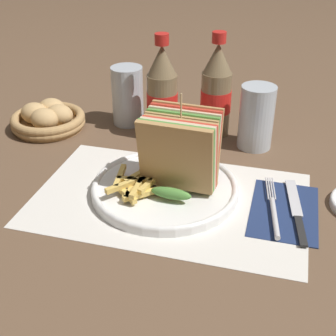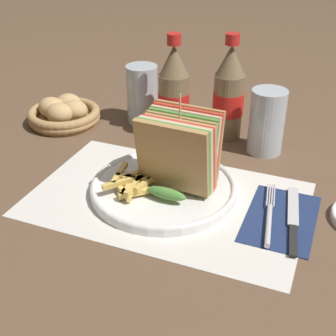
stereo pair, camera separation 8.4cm
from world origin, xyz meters
name	(u,v)px [view 2 (the right image)]	position (x,y,z in m)	size (l,w,h in m)	color
ground_plane	(150,194)	(0.00, 0.00, 0.00)	(4.00, 4.00, 0.00)	brown
placemat	(167,199)	(0.03, -0.01, 0.00)	(0.48, 0.30, 0.00)	silver
plate_main	(164,187)	(0.02, 0.01, 0.01)	(0.27, 0.27, 0.02)	white
club_sandwich	(179,152)	(0.04, 0.03, 0.08)	(0.13, 0.12, 0.17)	tan
fries_pile	(132,182)	(-0.03, -0.02, 0.03)	(0.09, 0.10, 0.02)	#E0B756
ketchup_blob	(148,171)	(-0.02, 0.03, 0.03)	(0.03, 0.03, 0.01)	maroon
napkin	(281,218)	(0.23, 0.01, 0.00)	(0.11, 0.18, 0.00)	navy
fork	(269,218)	(0.21, -0.01, 0.01)	(0.04, 0.18, 0.01)	silver
knife	(293,220)	(0.25, 0.01, 0.01)	(0.04, 0.19, 0.00)	black
coke_bottle_near	(174,94)	(-0.05, 0.24, 0.10)	(0.07, 0.07, 0.23)	#7A6647
coke_bottle_far	(229,94)	(0.06, 0.28, 0.10)	(0.07, 0.07, 0.23)	#7A6647
glass_near	(266,126)	(0.16, 0.24, 0.06)	(0.07, 0.07, 0.13)	silver
glass_far	(142,98)	(-0.14, 0.28, 0.06)	(0.07, 0.07, 0.13)	silver
bread_basket	(64,114)	(-0.31, 0.21, 0.02)	(0.17, 0.17, 0.06)	#AD8451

